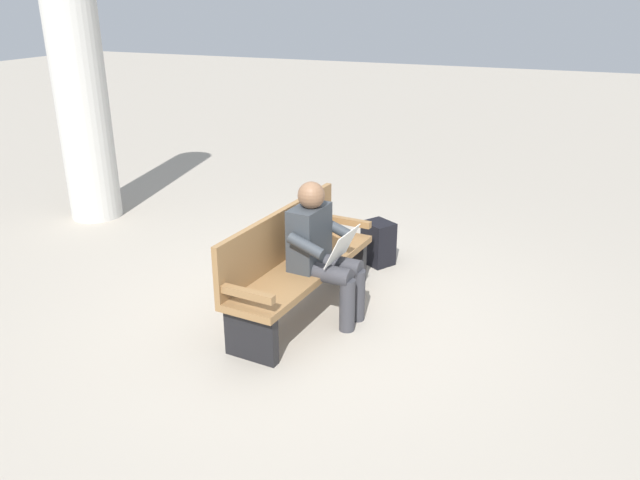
% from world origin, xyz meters
% --- Properties ---
extents(ground_plane, '(40.00, 40.00, 0.00)m').
position_xyz_m(ground_plane, '(0.00, 0.00, 0.00)').
color(ground_plane, '#A89E8E').
extents(bench_near, '(1.84, 0.64, 0.90)m').
position_xyz_m(bench_near, '(-0.01, -0.07, 0.46)').
color(bench_near, olive).
rests_on(bench_near, ground).
extents(person_seated, '(0.60, 0.60, 1.18)m').
position_xyz_m(person_seated, '(-0.01, 0.16, 0.63)').
color(person_seated, '#33383D').
rests_on(person_seated, ground).
extents(backpack, '(0.37, 0.37, 0.44)m').
position_xyz_m(backpack, '(-1.27, 0.27, 0.22)').
color(backpack, black).
rests_on(backpack, ground).
extents(support_pillar, '(0.60, 0.60, 3.21)m').
position_xyz_m(support_pillar, '(-1.33, -3.39, 1.60)').
color(support_pillar, beige).
rests_on(support_pillar, ground).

